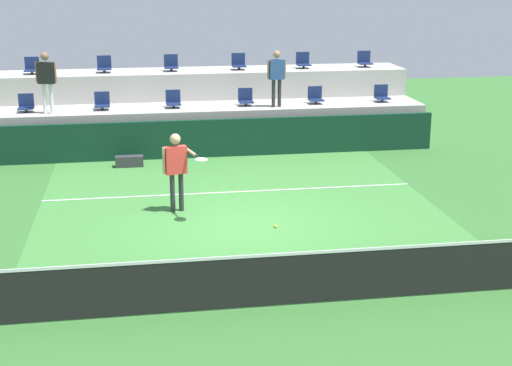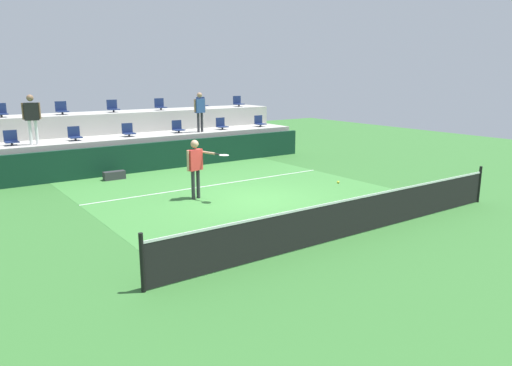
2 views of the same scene
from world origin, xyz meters
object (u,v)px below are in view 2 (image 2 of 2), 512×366
object	(u,v)px
stadium_chair_upper_mid_right	(160,105)
stadium_chair_upper_left	(62,109)
stadium_chair_lower_right	(221,125)
stadium_chair_lower_mid_left	(128,131)
stadium_chair_lower_mid_right	(178,128)
stadium_chair_lower_far_right	(259,122)
spectator_in_white	(32,115)
stadium_chair_upper_far_right	(238,102)
stadium_chair_upper_far_left	(1,111)
stadium_chair_lower_left	(75,135)
equipment_bag	(114,175)
tennis_ball	(338,182)
spectator_leaning_on_rail	(200,108)
stadium_chair_lower_far_left	(11,139)
tennis_player	(196,163)
stadium_chair_upper_mid_left	(113,107)
stadium_chair_upper_right	(201,104)

from	to	relation	value
stadium_chair_upper_mid_right	stadium_chair_upper_left	bearing A→B (deg)	180.00
stadium_chair_lower_right	stadium_chair_lower_mid_left	bearing A→B (deg)	180.00
stadium_chair_lower_mid_right	stadium_chair_lower_far_right	size ratio (longest dim) A/B	1.00
stadium_chair_lower_far_right	spectator_in_white	world-z (taller)	spectator_in_white
spectator_in_white	stadium_chair_upper_far_right	bearing A→B (deg)	12.30
stadium_chair_upper_far_left	stadium_chair_upper_mid_right	size ratio (longest dim) A/B	1.00
stadium_chair_lower_left	stadium_chair_lower_mid_right	size ratio (longest dim) A/B	1.00
stadium_chair_upper_far_right	equipment_bag	size ratio (longest dim) A/B	0.68
stadium_chair_lower_mid_right	stadium_chair_upper_far_right	world-z (taller)	stadium_chair_upper_far_right
stadium_chair_lower_left	tennis_ball	distance (m)	11.13
stadium_chair_upper_far_right	equipment_bag	xyz separation A→B (m)	(-7.79, -3.78, -2.16)
stadium_chair_upper_mid_right	stadium_chair_lower_left	bearing A→B (deg)	-157.35
stadium_chair_upper_far_left	tennis_ball	size ratio (longest dim) A/B	7.65
stadium_chair_lower_mid_right	stadium_chair_lower_right	world-z (taller)	same
stadium_chair_lower_right	spectator_leaning_on_rail	distance (m)	1.57
stadium_chair_lower_mid_right	spectator_leaning_on_rail	xyz separation A→B (m)	(0.88, -0.38, 0.80)
stadium_chair_lower_left	stadium_chair_lower_mid_left	distance (m)	2.09
stadium_chair_lower_right	equipment_bag	xyz separation A→B (m)	(-5.70, -1.98, -1.31)
stadium_chair_upper_mid_right	spectator_leaning_on_rail	distance (m)	2.34
stadium_chair_upper_far_right	stadium_chair_upper_mid_right	bearing A→B (deg)	180.00
stadium_chair_lower_mid_left	spectator_in_white	distance (m)	3.70
stadium_chair_upper_left	stadium_chair_upper_far_right	world-z (taller)	same
stadium_chair_lower_far_left	stadium_chair_lower_left	distance (m)	2.16
tennis_player	stadium_chair_lower_left	bearing A→B (deg)	106.64
stadium_chair_lower_far_left	tennis_ball	size ratio (longest dim) A/B	7.65
stadium_chair_upper_mid_left	stadium_chair_upper_right	distance (m)	4.30
stadium_chair_upper_left	stadium_chair_upper_far_right	distance (m)	8.48
stadium_chair_upper_mid_left	stadium_chair_upper_right	bearing A→B (deg)	0.00
stadium_chair_lower_mid_right	stadium_chair_upper_right	distance (m)	2.95
stadium_chair_lower_mid_right	stadium_chair_upper_mid_left	bearing A→B (deg)	139.81
stadium_chair_lower_right	spectator_in_white	xyz separation A→B (m)	(-7.93, -0.38, 0.85)
stadium_chair_upper_right	stadium_chair_lower_far_right	bearing A→B (deg)	-40.37
stadium_chair_upper_mid_right	stadium_chair_lower_far_right	bearing A→B (deg)	-22.97
stadium_chair_upper_left	tennis_player	distance (m)	8.20
stadium_chair_upper_far_left	stadium_chair_lower_right	bearing A→B (deg)	-11.83
tennis_player	tennis_ball	distance (m)	4.74
stadium_chair_lower_far_left	stadium_chair_upper_mid_right	bearing A→B (deg)	15.53
stadium_chair_lower_left	spectator_in_white	size ratio (longest dim) A/B	0.30
stadium_chair_lower_mid_right	stadium_chair_lower_mid_left	bearing A→B (deg)	180.00
tennis_player	tennis_ball	bearing A→B (deg)	-73.12
stadium_chair_lower_mid_left	tennis_ball	xyz separation A→B (m)	(1.12, -10.65, -0.30)
stadium_chair_lower_left	spectator_in_white	xyz separation A→B (m)	(-1.49, -0.38, 0.85)
tennis_player	spectator_leaning_on_rail	world-z (taller)	spectator_leaning_on_rail
stadium_chair_lower_mid_right	spectator_in_white	world-z (taller)	spectator_in_white
stadium_chair_upper_left	stadium_chair_upper_right	xyz separation A→B (m)	(6.39, 0.00, 0.00)
stadium_chair_upper_right	spectator_leaning_on_rail	distance (m)	2.54
tennis_player	stadium_chair_lower_mid_left	bearing A→B (deg)	87.57
stadium_chair_upper_far_left	spectator_leaning_on_rail	world-z (taller)	spectator_leaning_on_rail
tennis_player	spectator_leaning_on_rail	bearing A→B (deg)	59.93
stadium_chair_lower_right	stadium_chair_lower_far_right	distance (m)	2.12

